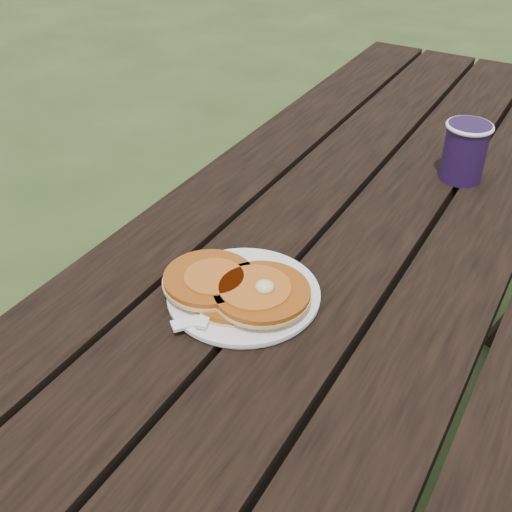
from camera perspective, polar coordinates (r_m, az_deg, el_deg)
The scene contains 7 objects.
ground at distance 1.66m, azimuth 8.47°, elevation -18.89°, with size 60.00×60.00×0.00m, color #2A3D1A.
picnic_table at distance 1.38m, azimuth 9.80°, elevation -9.94°, with size 1.36×1.80×0.75m.
plate at distance 0.93m, azimuth -1.10°, elevation -3.49°, with size 0.21×0.21×0.01m, color white.
pancake_stack at distance 0.91m, azimuth -1.73°, elevation -2.86°, with size 0.21×0.14×0.04m.
knife at distance 0.89m, azimuth -1.86°, elevation -4.91°, with size 0.02×0.18×0.01m, color white.
fork at distance 0.90m, azimuth -3.97°, elevation -4.07°, with size 0.03×0.16×0.01m, color white, non-canonical shape.
coffee_cup at distance 1.26m, azimuth 18.12°, elevation 9.08°, with size 0.09×0.09×0.11m.
Camera 1 is at (0.27, -0.94, 1.34)m, focal length 45.00 mm.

